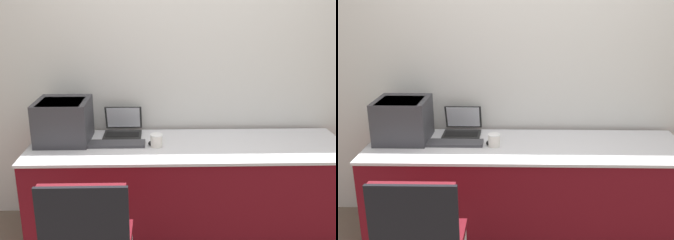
% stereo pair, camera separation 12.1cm
% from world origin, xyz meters
% --- Properties ---
extents(wall_back, '(8.00, 0.05, 2.60)m').
position_xyz_m(wall_back, '(0.00, 0.75, 1.30)').
color(wall_back, silver).
rests_on(wall_back, ground_plane).
extents(table, '(2.32, 0.69, 0.75)m').
position_xyz_m(table, '(0.00, 0.34, 0.38)').
color(table, maroon).
rests_on(table, ground_plane).
extents(printer, '(0.38, 0.38, 0.31)m').
position_xyz_m(printer, '(-0.92, 0.43, 0.92)').
color(printer, '#333338').
rests_on(printer, table).
extents(laptop_left, '(0.29, 0.27, 0.21)m').
position_xyz_m(laptop_left, '(-0.50, 0.57, 0.80)').
color(laptop_left, black).
rests_on(laptop_left, table).
extents(external_keyboard, '(0.43, 0.14, 0.02)m').
position_xyz_m(external_keyboard, '(-0.53, 0.34, 0.76)').
color(external_keyboard, '#3D3D42').
rests_on(external_keyboard, table).
extents(coffee_cup, '(0.09, 0.09, 0.09)m').
position_xyz_m(coffee_cup, '(-0.23, 0.31, 0.80)').
color(coffee_cup, white).
rests_on(coffee_cup, table).
extents(mouse, '(0.06, 0.05, 0.04)m').
position_xyz_m(mouse, '(-0.27, 0.32, 0.77)').
color(mouse, black).
rests_on(mouse, table).
extents(chair, '(0.46, 0.43, 0.91)m').
position_xyz_m(chair, '(-0.60, -0.52, 0.57)').
color(chair, maroon).
rests_on(chair, ground_plane).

